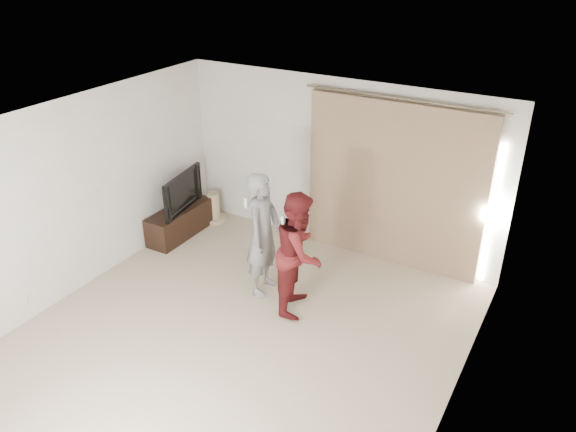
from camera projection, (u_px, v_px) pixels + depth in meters
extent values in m
plane|color=beige|center=(236.00, 339.00, 6.76)|extent=(5.50, 5.50, 0.00)
cube|color=silver|center=(338.00, 165.00, 8.30)|extent=(5.00, 0.04, 2.60)
cube|color=silver|center=(73.00, 198.00, 7.28)|extent=(0.04, 5.50, 2.60)
cube|color=silver|center=(98.00, 194.00, 7.63)|extent=(0.02, 0.08, 0.12)
cube|color=silver|center=(31.00, 297.00, 7.03)|extent=(0.02, 0.08, 0.12)
cube|color=white|center=(225.00, 133.00, 5.58)|extent=(5.00, 5.50, 0.01)
cube|color=tan|center=(393.00, 185.00, 7.89)|extent=(2.60, 0.10, 2.40)
cylinder|color=brown|center=(402.00, 99.00, 7.33)|extent=(2.80, 0.03, 0.03)
cube|color=white|center=(492.00, 216.00, 7.39)|extent=(0.08, 0.04, 2.00)
cube|color=black|center=(180.00, 222.00, 9.00)|extent=(0.42, 1.22, 0.47)
imported|color=black|center=(177.00, 191.00, 8.75)|extent=(0.31, 1.07, 0.61)
cylinder|color=tan|center=(214.00, 219.00, 9.53)|extent=(0.38, 0.38, 0.06)
cylinder|color=tan|center=(213.00, 205.00, 9.42)|extent=(0.21, 0.21, 0.45)
imported|color=slate|center=(263.00, 234.00, 7.33)|extent=(0.47, 0.66, 1.71)
cube|color=silver|center=(246.00, 203.00, 7.13)|extent=(0.04, 0.04, 0.14)
cube|color=silver|center=(256.00, 204.00, 7.35)|extent=(0.05, 0.05, 0.09)
imported|color=#5D1619|center=(300.00, 252.00, 7.01)|extent=(0.80, 0.92, 1.63)
cube|color=silver|center=(283.00, 221.00, 6.82)|extent=(0.04, 0.04, 0.14)
cube|color=silver|center=(292.00, 222.00, 7.03)|extent=(0.05, 0.05, 0.09)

